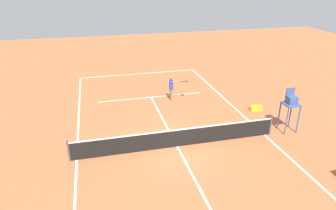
% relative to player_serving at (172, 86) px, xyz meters
% --- Properties ---
extents(ground_plane, '(60.00, 60.00, 0.00)m').
position_rel_player_serving_xyz_m(ground_plane, '(1.25, 5.76, -1.02)').
color(ground_plane, '#B76038').
extents(court_lines, '(9.72, 24.31, 0.01)m').
position_rel_player_serving_xyz_m(court_lines, '(1.25, 5.76, -1.02)').
color(court_lines, white).
rests_on(court_lines, ground).
extents(tennis_net, '(10.32, 0.10, 1.07)m').
position_rel_player_serving_xyz_m(tennis_net, '(1.25, 5.76, -0.53)').
color(tennis_net, '#4C4C51').
rests_on(tennis_net, ground).
extents(player_serving, '(1.27, 0.58, 1.72)m').
position_rel_player_serving_xyz_m(player_serving, '(0.00, 0.00, 0.00)').
color(player_serving, '#9E704C').
rests_on(player_serving, ground).
extents(tennis_ball, '(0.07, 0.07, 0.07)m').
position_rel_player_serving_xyz_m(tennis_ball, '(1.50, 2.13, -0.99)').
color(tennis_ball, '#CCE033').
rests_on(tennis_ball, ground).
extents(umpire_chair, '(0.80, 0.80, 2.41)m').
position_rel_player_serving_xyz_m(umpire_chair, '(-4.98, 5.60, 0.58)').
color(umpire_chair, '#38518C').
rests_on(umpire_chair, ground).
extents(equipment_bag, '(0.76, 0.32, 0.30)m').
position_rel_player_serving_xyz_m(equipment_bag, '(-4.68, 2.83, -0.87)').
color(equipment_bag, yellow).
rests_on(equipment_bag, ground).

